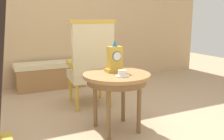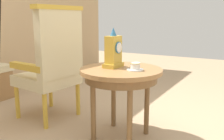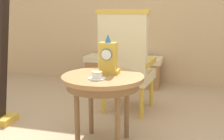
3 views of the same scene
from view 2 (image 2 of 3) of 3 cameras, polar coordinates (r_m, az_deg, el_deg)
ground_plane at (r=2.27m, az=2.04°, el=-15.10°), size 10.00×10.00×0.00m
side_table at (r=2.11m, az=2.05°, el=-1.68°), size 0.69×0.69×0.61m
teacup_left at (r=2.02m, az=5.28°, el=0.70°), size 0.14×0.14×0.06m
mantel_clock at (r=2.13m, az=0.34°, el=4.23°), size 0.19×0.11×0.34m
armchair at (r=2.57m, az=-13.28°, el=1.72°), size 0.59×0.58×1.14m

